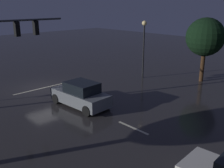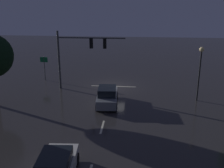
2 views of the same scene
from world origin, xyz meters
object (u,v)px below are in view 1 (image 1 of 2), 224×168
car_approaching (81,95)px  tree_left_far (205,37)px  traffic_signal_assembly (0,41)px  street_lamp_left_kerb (144,39)px

car_approaching → tree_left_far: (-11.45, 2.57, 3.10)m
traffic_signal_assembly → tree_left_far: size_ratio=1.28×
street_lamp_left_kerb → traffic_signal_assembly: bearing=-11.6°
traffic_signal_assembly → street_lamp_left_kerb: 12.06m
car_approaching → street_lamp_left_kerb: (-8.50, -1.74, 2.84)m
traffic_signal_assembly → street_lamp_left_kerb: (-11.79, 2.42, -0.68)m
street_lamp_left_kerb → car_approaching: bearing=11.6°
street_lamp_left_kerb → tree_left_far: bearing=124.4°
car_approaching → tree_left_far: tree_left_far is taller
traffic_signal_assembly → car_approaching: 6.36m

